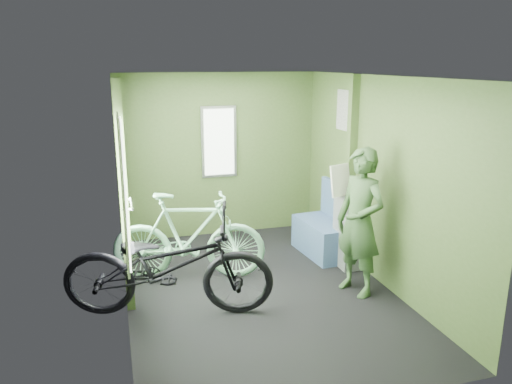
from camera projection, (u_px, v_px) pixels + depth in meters
room at (254, 162)px, 5.14m from camera, size 4.00×4.02×2.31m
bicycle_black at (170, 315)px, 4.95m from camera, size 2.19×1.33×1.16m
bicycle_mint at (190, 279)px, 5.78m from camera, size 1.82×0.96×1.07m
passenger at (360, 222)px, 5.27m from camera, size 0.57×0.71×1.59m
waste_box at (350, 230)px, 6.04m from camera, size 0.27×0.38×0.93m
bench_seat at (325, 233)px, 6.48m from camera, size 0.58×0.93×0.93m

